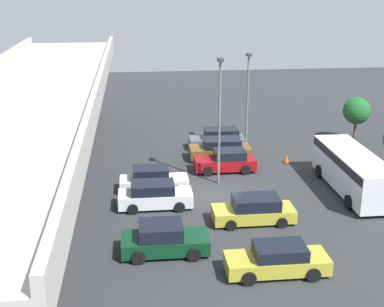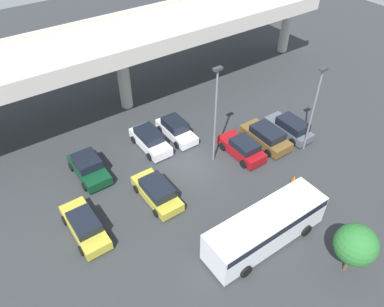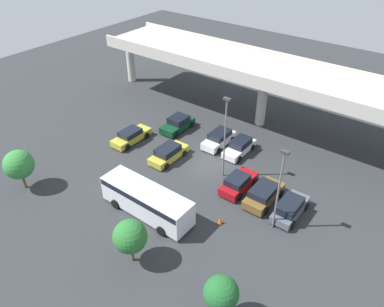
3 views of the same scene
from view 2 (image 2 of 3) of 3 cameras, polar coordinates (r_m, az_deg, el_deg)
ground_plane at (r=30.61m, az=-0.13°, el=-2.16°), size 93.20×93.20×0.00m
highway_overpass at (r=35.25m, az=-11.04°, el=16.11°), size 44.65×8.00×7.81m
parked_car_0 at (r=26.66m, az=-16.02°, el=-10.52°), size 2.05×4.89×1.48m
parked_car_1 at (r=30.63m, az=-15.49°, el=-2.03°), size 2.24×4.42×1.64m
parked_car_2 at (r=27.80m, az=-5.37°, el=-5.81°), size 2.11×4.68×1.54m
parked_car_3 at (r=32.36m, az=-6.42°, el=2.09°), size 2.05×4.49×1.59m
parked_car_4 at (r=33.42m, az=-2.45°, el=3.71°), size 1.98×4.47×1.59m
parked_car_5 at (r=31.62m, az=7.67°, el=0.84°), size 2.07×4.37×1.57m
parked_car_6 at (r=33.13m, az=11.22°, el=2.57°), size 2.26×4.65×1.61m
parked_car_7 at (r=34.68m, az=14.70°, el=3.88°), size 2.05×4.51×1.62m
shuttle_bus at (r=25.02m, az=11.18°, el=-10.81°), size 8.69×2.80×2.57m
lamp_post_near_aisle at (r=31.24m, az=18.17°, el=7.10°), size 0.70×0.35×7.73m
lamp_post_mid_lot at (r=28.40m, az=3.64°, el=6.60°), size 0.70×0.35×8.49m
tree_front_centre at (r=24.39m, az=23.70°, el=-12.61°), size 2.56×2.56×3.85m
traffic_cone at (r=30.25m, az=15.29°, el=-3.76°), size 0.44×0.44×0.70m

